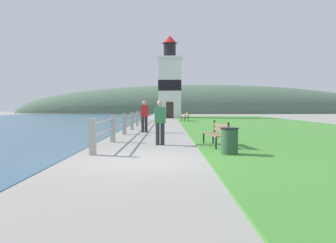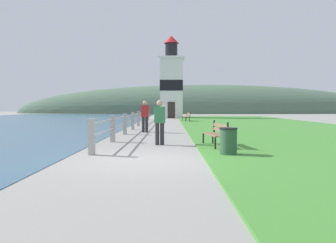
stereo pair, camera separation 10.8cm
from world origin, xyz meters
name	(u,v)px [view 2 (the right image)]	position (x,y,z in m)	size (l,w,h in m)	color
ground_plane	(142,160)	(0.00, 0.00, 0.00)	(160.00, 160.00, 0.00)	gray
grass_verge	(264,126)	(7.70, 15.36, 0.03)	(12.00, 46.08, 0.06)	#428433
seawall_railing	(136,119)	(-1.60, 13.56, 0.62)	(0.18, 25.29, 1.10)	#A8A399
park_bench_near	(216,133)	(2.40, 2.77, 0.54)	(0.70, 1.80, 0.94)	brown
park_bench_midway	(187,116)	(2.35, 22.52, 0.54)	(0.65, 1.98, 0.94)	brown
lighthouse	(171,83)	(0.88, 32.39, 4.36)	(3.20, 3.20, 10.27)	white
person_strolling	(160,121)	(0.36, 3.55, 0.92)	(0.43, 0.25, 1.70)	#28282D
person_by_railing	(145,115)	(-0.66, 9.56, 0.96)	(0.46, 0.28, 1.78)	#28282D
trash_bin	(228,142)	(2.47, 0.78, 0.42)	(0.54, 0.54, 0.84)	#2D5138
distant_hillside	(204,113)	(8.00, 60.72, 0.00)	(80.00, 16.00, 12.00)	#4C6651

